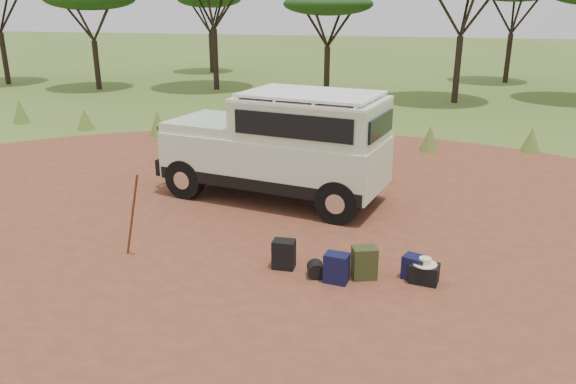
% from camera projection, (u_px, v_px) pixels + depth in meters
% --- Properties ---
extents(ground, '(140.00, 140.00, 0.00)m').
position_uv_depth(ground, '(252.00, 254.00, 10.18)').
color(ground, '#526D26').
rests_on(ground, ground).
extents(dirt_clearing, '(23.00, 23.00, 0.01)m').
position_uv_depth(dirt_clearing, '(252.00, 254.00, 10.17)').
color(dirt_clearing, brown).
rests_on(dirt_clearing, ground).
extents(grass_fringe, '(36.60, 1.60, 0.90)m').
position_uv_depth(grass_fringe, '(337.00, 131.00, 17.98)').
color(grass_fringe, '#526D26').
rests_on(grass_fringe, ground).
extents(safari_vehicle, '(5.43, 2.96, 2.51)m').
position_uv_depth(safari_vehicle, '(281.00, 148.00, 12.66)').
color(safari_vehicle, silver).
rests_on(safari_vehicle, ground).
extents(walking_staff, '(0.51, 0.26, 1.60)m').
position_uv_depth(walking_staff, '(132.00, 215.00, 9.79)').
color(walking_staff, brown).
rests_on(walking_staff, ground).
extents(backpack_black, '(0.38, 0.29, 0.51)m').
position_uv_depth(backpack_black, '(284.00, 254.00, 9.55)').
color(backpack_black, black).
rests_on(backpack_black, ground).
extents(backpack_navy, '(0.41, 0.32, 0.50)m').
position_uv_depth(backpack_navy, '(337.00, 268.00, 9.07)').
color(backpack_navy, '#121339').
rests_on(backpack_navy, ground).
extents(backpack_olive, '(0.47, 0.41, 0.55)m').
position_uv_depth(backpack_olive, '(364.00, 263.00, 9.20)').
color(backpack_olive, '#363C1B').
rests_on(backpack_olive, ground).
extents(duffel_navy, '(0.44, 0.38, 0.41)m').
position_uv_depth(duffel_navy, '(414.00, 268.00, 9.18)').
color(duffel_navy, '#121339').
rests_on(duffel_navy, ground).
extents(hard_case, '(0.50, 0.39, 0.32)m').
position_uv_depth(hard_case, '(424.00, 273.00, 9.08)').
color(hard_case, black).
rests_on(hard_case, ground).
extents(stuff_sack, '(0.34, 0.34, 0.27)m').
position_uv_depth(stuff_sack, '(316.00, 269.00, 9.28)').
color(stuff_sack, black).
rests_on(stuff_sack, ground).
extents(safari_hat, '(0.39, 0.39, 0.11)m').
position_uv_depth(safari_hat, '(425.00, 262.00, 9.02)').
color(safari_hat, beige).
rests_on(safari_hat, hard_case).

